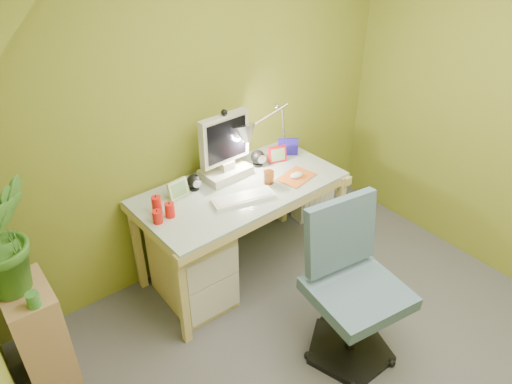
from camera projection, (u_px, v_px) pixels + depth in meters
wall_back at (202, 111)px, 3.19m from camera, size 3.20×0.01×2.40m
slope_ceiling at (186, 159)px, 1.25m from camera, size 1.10×3.20×1.10m
desk at (242, 231)px, 3.40m from camera, size 1.45×0.77×0.76m
monitor at (225, 145)px, 3.19m from camera, size 0.37×0.23×0.49m
speaker_left at (194, 182)px, 3.14m from camera, size 0.10×0.10×0.11m
speaker_right at (258, 158)px, 3.41m from camera, size 0.12×0.12×0.12m
keyboard at (243, 198)px, 3.06m from camera, size 0.43×0.22×0.02m
mousepad at (296, 177)px, 3.30m from camera, size 0.29×0.23×0.01m
mouse at (296, 175)px, 3.29m from camera, size 0.11×0.08×0.03m
amber_tumbler at (269, 177)px, 3.21m from camera, size 0.08×0.08×0.09m
candle_cluster at (160, 209)px, 2.86m from camera, size 0.19×0.17×0.13m
photo_frame_red at (277, 154)px, 3.46m from camera, size 0.14×0.06×0.12m
photo_frame_blue at (288, 147)px, 3.56m from camera, size 0.13×0.11×0.13m
photo_frame_green at (178, 189)px, 3.05m from camera, size 0.15×0.04×0.13m
desk_lamp at (276, 119)px, 3.38m from camera, size 0.60×0.27×0.63m
side_ledge at (39, 334)px, 2.67m from camera, size 0.25×0.38×0.67m
potted_plant at (3, 237)px, 2.34m from camera, size 0.42×0.37×0.66m
green_cup at (33, 300)px, 2.37m from camera, size 0.08×0.08×0.09m
task_chair at (358, 290)px, 2.69m from camera, size 0.65×0.65×1.05m
radiator at (313, 197)px, 4.15m from camera, size 0.38×0.17×0.37m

